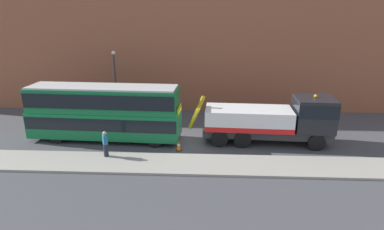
# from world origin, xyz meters

# --- Properties ---
(ground_plane) EXTENTS (120.00, 120.00, 0.00)m
(ground_plane) POSITION_xyz_m (0.00, 0.00, 0.00)
(ground_plane) COLOR #424247
(near_kerb) EXTENTS (60.00, 2.80, 0.15)m
(near_kerb) POSITION_xyz_m (0.00, -4.20, 0.07)
(near_kerb) COLOR gray
(near_kerb) RESTS_ON ground_plane
(building_facade) EXTENTS (60.00, 1.50, 16.00)m
(building_facade) POSITION_xyz_m (0.00, 8.05, 8.07)
(building_facade) COLOR #935138
(building_facade) RESTS_ON ground_plane
(recovery_tow_truck) EXTENTS (10.20, 3.06, 3.67)m
(recovery_tow_truck) POSITION_xyz_m (5.84, -0.23, 1.76)
(recovery_tow_truck) COLOR #2D2D2D
(recovery_tow_truck) RESTS_ON ground_plane
(double_decker_bus) EXTENTS (11.13, 3.06, 4.06)m
(double_decker_bus) POSITION_xyz_m (-6.35, -0.21, 2.23)
(double_decker_bus) COLOR #146B38
(double_decker_bus) RESTS_ON ground_plane
(pedestrian_onlooker) EXTENTS (0.43, 0.48, 1.71)m
(pedestrian_onlooker) POSITION_xyz_m (-5.38, -3.44, 0.99)
(pedestrian_onlooker) COLOR #232333
(pedestrian_onlooker) RESTS_ON near_kerb
(traffic_cone_near_bus) EXTENTS (0.36, 0.36, 0.72)m
(traffic_cone_near_bus) POSITION_xyz_m (-0.80, -1.96, 0.34)
(traffic_cone_near_bus) COLOR orange
(traffic_cone_near_bus) RESTS_ON ground_plane
(street_lamp) EXTENTS (0.36, 0.36, 5.83)m
(street_lamp) POSITION_xyz_m (-7.16, 5.86, 3.47)
(street_lamp) COLOR #38383D
(street_lamp) RESTS_ON ground_plane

